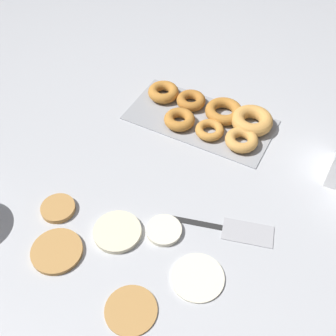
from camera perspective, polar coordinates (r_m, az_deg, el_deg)
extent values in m
plane|color=#B2B5BA|center=(1.02, -1.97, -6.18)|extent=(3.00, 3.00, 0.00)
cylinder|color=#B27F42|center=(0.90, -5.05, -18.59)|extent=(0.11, 0.11, 0.01)
cylinder|color=beige|center=(0.99, -6.88, -8.56)|extent=(0.11, 0.11, 0.01)
cylinder|color=silver|center=(0.93, 4.04, -14.51)|extent=(0.12, 0.12, 0.01)
cylinder|color=#B27F42|center=(1.05, -14.66, -5.31)|extent=(0.08, 0.08, 0.01)
cylinder|color=silver|center=(0.98, -0.56, -8.43)|extent=(0.08, 0.08, 0.01)
cylinder|color=#B27F42|center=(0.99, -14.83, -10.83)|extent=(0.12, 0.12, 0.01)
cube|color=#93969B|center=(1.24, 4.36, 6.59)|extent=(0.42, 0.21, 0.01)
torus|color=#D19347|center=(1.22, 11.31, 6.31)|extent=(0.12, 0.12, 0.04)
torus|color=#B7752D|center=(1.24, 7.57, 7.64)|extent=(0.11, 0.11, 0.03)
torus|color=#AD6B28|center=(1.27, 3.14, 9.13)|extent=(0.09, 0.09, 0.03)
torus|color=#B7752D|center=(1.30, -0.62, 10.26)|extent=(0.09, 0.09, 0.03)
torus|color=#D19347|center=(1.17, 9.92, 3.76)|extent=(0.09, 0.09, 0.03)
torus|color=#C68438|center=(1.19, 5.65, 5.13)|extent=(0.08, 0.08, 0.02)
torus|color=#B7752D|center=(1.21, 1.57, 6.60)|extent=(0.09, 0.09, 0.03)
cube|color=black|center=(1.00, 3.30, -7.30)|extent=(0.14, 0.05, 0.01)
cube|color=#A8A8AD|center=(1.00, 10.76, -8.57)|extent=(0.13, 0.09, 0.01)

